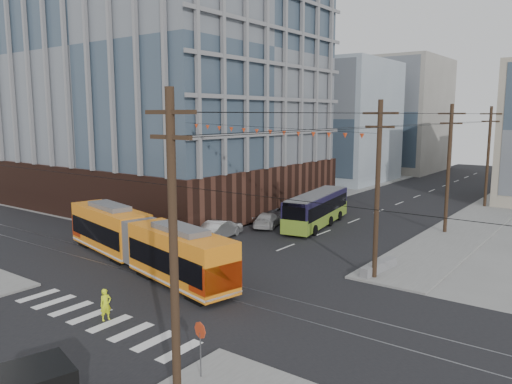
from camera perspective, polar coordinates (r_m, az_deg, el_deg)
ground at (r=28.52m, az=-12.48°, el=-12.16°), size 160.00×160.00×0.00m
office_building at (r=58.57m, az=-10.16°, el=12.81°), size 30.00×25.00×28.60m
bg_bldg_nw_near at (r=78.71m, az=8.24°, el=7.94°), size 18.00×16.00×18.00m
bg_bldg_nw_far at (r=95.67m, az=15.61°, el=8.46°), size 16.00×18.00×20.00m
utility_pole_near at (r=16.97m, az=-9.39°, el=-7.08°), size 0.30×0.30×11.00m
streetcar at (r=34.22m, az=-12.93°, el=-5.54°), size 18.26×6.54×3.50m
city_bus at (r=45.98m, az=6.96°, el=-1.95°), size 4.17×11.24×3.11m
parked_car_silver at (r=41.33m, az=-4.06°, el=-4.22°), size 2.42×4.99×1.58m
parked_car_white at (r=45.36m, az=1.34°, el=-3.19°), size 3.29×4.92×1.32m
parked_car_grey at (r=48.46m, az=4.26°, el=-2.39°), size 3.77×5.50×1.40m
pedestrian at (r=26.38m, az=-16.80°, el=-12.23°), size 0.49×0.65×1.61m
stop_sign at (r=20.12m, az=-6.36°, el=-17.83°), size 0.78×0.78×2.21m
jersey_barrier at (r=33.30m, az=13.86°, el=-8.44°), size 1.27×3.81×0.75m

